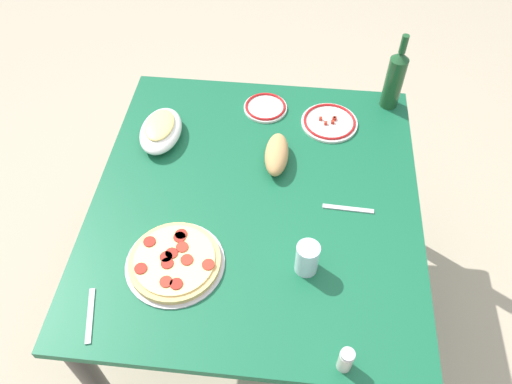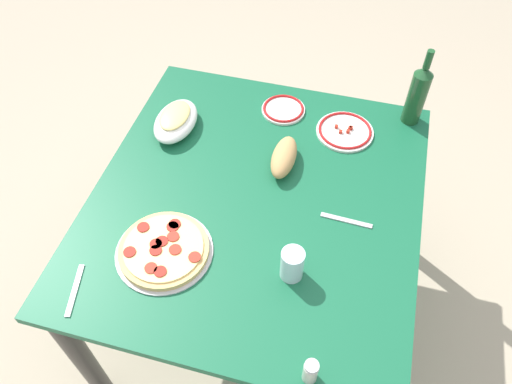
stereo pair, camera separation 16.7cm
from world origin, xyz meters
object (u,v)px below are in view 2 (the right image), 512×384
(side_plate_far, at_px, (283,109))
(spice_shaker, at_px, (311,371))
(wine_bottle, at_px, (418,94))
(dining_table, at_px, (256,217))
(water_glass, at_px, (292,264))
(side_plate_near, at_px, (345,131))
(pepperoni_pizza, at_px, (164,250))
(baked_pasta_dish, at_px, (176,120))
(bread_loaf, at_px, (284,157))

(side_plate_far, xyz_separation_m, spice_shaker, (0.99, 0.30, 0.03))
(wine_bottle, bearing_deg, side_plate_far, -80.83)
(dining_table, xyz_separation_m, water_glass, (0.26, 0.18, 0.17))
(wine_bottle, xyz_separation_m, spice_shaker, (1.07, -0.18, -0.09))
(side_plate_near, bearing_deg, dining_table, -31.87)
(side_plate_near, height_order, spice_shaker, spice_shaker)
(pepperoni_pizza, bearing_deg, side_plate_far, 164.04)
(wine_bottle, bearing_deg, spice_shaker, -9.65)
(water_glass, distance_m, side_plate_far, 0.73)
(baked_pasta_dish, bearing_deg, bread_loaf, 79.95)
(side_plate_near, xyz_separation_m, side_plate_far, (-0.06, -0.25, -0.00))
(baked_pasta_dish, bearing_deg, wine_bottle, 108.01)
(dining_table, height_order, water_glass, water_glass)
(wine_bottle, distance_m, side_plate_near, 0.29)
(wine_bottle, bearing_deg, dining_table, -41.97)
(dining_table, relative_size, water_glass, 10.65)
(side_plate_far, bearing_deg, dining_table, 1.20)
(dining_table, distance_m, water_glass, 0.36)
(side_plate_near, distance_m, side_plate_far, 0.26)
(water_glass, distance_m, spice_shaker, 0.31)
(dining_table, bearing_deg, pepperoni_pizza, -37.66)
(dining_table, bearing_deg, side_plate_far, -178.80)
(side_plate_far, height_order, spice_shaker, spice_shaker)
(pepperoni_pizza, relative_size, bread_loaf, 1.54)
(water_glass, xyz_separation_m, spice_shaker, (0.29, 0.11, -0.01))
(side_plate_far, relative_size, spice_shaker, 1.96)
(side_plate_near, bearing_deg, side_plate_far, -103.21)
(bread_loaf, bearing_deg, baked_pasta_dish, -100.05)
(dining_table, xyz_separation_m, baked_pasta_dish, (-0.25, -0.38, 0.15))
(pepperoni_pizza, relative_size, wine_bottle, 0.97)
(wine_bottle, distance_m, spice_shaker, 1.09)
(wine_bottle, distance_m, side_plate_far, 0.50)
(water_glass, bearing_deg, side_plate_far, -165.07)
(spice_shaker, bearing_deg, bread_loaf, -161.81)
(wine_bottle, xyz_separation_m, water_glass, (0.78, -0.30, -0.07))
(baked_pasta_dish, distance_m, side_plate_far, 0.42)
(pepperoni_pizza, relative_size, spice_shaker, 3.50)
(dining_table, distance_m, side_plate_far, 0.47)
(pepperoni_pizza, distance_m, wine_bottle, 1.07)
(pepperoni_pizza, relative_size, side_plate_near, 1.41)
(baked_pasta_dish, relative_size, side_plate_near, 1.11)
(pepperoni_pizza, distance_m, side_plate_near, 0.82)
(side_plate_near, bearing_deg, pepperoni_pizza, -34.40)
(pepperoni_pizza, height_order, side_plate_far, pepperoni_pizza)
(baked_pasta_dish, bearing_deg, dining_table, 56.70)
(wine_bottle, height_order, side_plate_near, wine_bottle)
(water_glass, xyz_separation_m, bread_loaf, (-0.43, -0.12, -0.02))
(pepperoni_pizza, xyz_separation_m, water_glass, (-0.03, 0.40, 0.04))
(baked_pasta_dish, height_order, spice_shaker, spice_shaker)
(baked_pasta_dish, bearing_deg, water_glass, 47.82)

